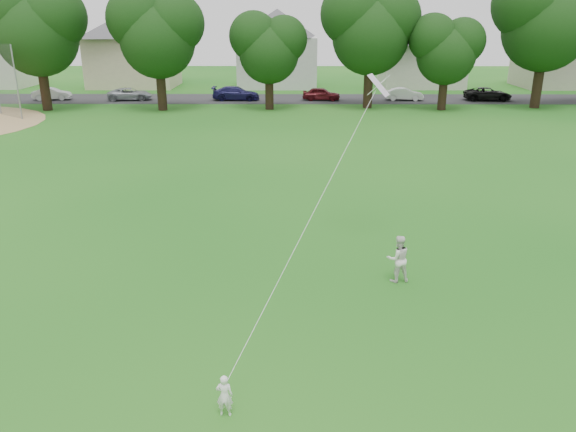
{
  "coord_description": "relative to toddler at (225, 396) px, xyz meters",
  "views": [
    {
      "loc": [
        1.61,
        -12.51,
        7.47
      ],
      "look_at": [
        1.51,
        2.0,
        2.3
      ],
      "focal_mm": 35.0,
      "sensor_mm": 36.0,
      "label": 1
    }
  ],
  "objects": [
    {
      "name": "older_boy",
      "position": [
        4.46,
        6.03,
        0.27
      ],
      "size": [
        0.79,
        0.67,
        1.45
      ],
      "primitive_type": "imported",
      "rotation": [
        0.0,
        0.0,
        3.32
      ],
      "color": "silver",
      "rests_on": "ground"
    },
    {
      "name": "kite",
      "position": [
        2.06,
        4.67,
        2.56
      ],
      "size": [
        2.52,
        5.22,
        11.25
      ],
      "color": "silver",
      "rests_on": "ground"
    },
    {
      "name": "house_row",
      "position": [
        0.68,
        55.34,
        4.48
      ],
      "size": [
        76.98,
        14.06,
        10.08
      ],
      "color": "white",
      "rests_on": "ground"
    },
    {
      "name": "tree_row",
      "position": [
        3.49,
        39.25,
        6.08
      ],
      "size": [
        81.66,
        9.0,
        11.64
      ],
      "color": "black",
      "rests_on": "ground"
    },
    {
      "name": "ground",
      "position": [
        -0.3,
        3.34,
        -0.46
      ],
      "size": [
        160.0,
        160.0,
        0.0
      ],
      "primitive_type": "plane",
      "color": "#145815",
      "rests_on": "ground"
    },
    {
      "name": "street",
      "position": [
        -0.3,
        45.34,
        -0.46
      ],
      "size": [
        90.0,
        7.0,
        0.01
      ],
      "primitive_type": "cube",
      "color": "#2D2D30",
      "rests_on": "ground"
    },
    {
      "name": "parked_cars",
      "position": [
        -3.5,
        44.34,
        0.15
      ],
      "size": [
        54.71,
        2.43,
        1.28
      ],
      "color": "black",
      "rests_on": "ground"
    },
    {
      "name": "toddler",
      "position": [
        0.0,
        0.0,
        0.0
      ],
      "size": [
        0.35,
        0.24,
        0.92
      ],
      "primitive_type": "imported",
      "rotation": [
        0.0,
        0.0,
        3.07
      ],
      "color": "white",
      "rests_on": "ground"
    }
  ]
}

